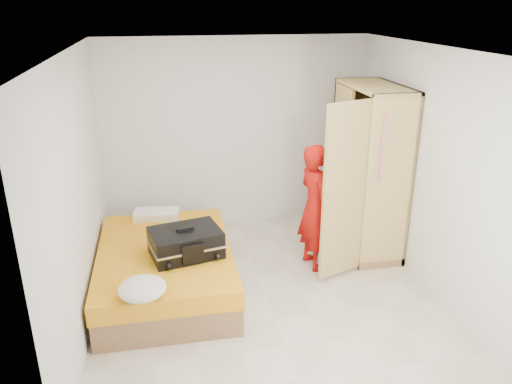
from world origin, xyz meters
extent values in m
plane|color=beige|center=(0.00, 0.00, 0.00)|extent=(4.00, 4.00, 0.00)
plane|color=white|center=(0.00, 0.00, 2.60)|extent=(4.00, 4.00, 0.00)
cube|color=white|center=(0.00, 2.00, 1.30)|extent=(3.60, 0.02, 2.60)
cube|color=white|center=(0.00, -2.00, 1.30)|extent=(3.60, 0.02, 2.60)
cube|color=white|center=(-1.80, 0.00, 1.30)|extent=(0.02, 4.00, 2.60)
cube|color=white|center=(1.80, 0.00, 1.30)|extent=(0.02, 4.00, 2.60)
cube|color=#9E6747|center=(-1.05, 0.33, 0.15)|extent=(1.40, 2.00, 0.30)
cube|color=gold|center=(-1.05, 0.33, 0.40)|extent=(1.42, 2.02, 0.20)
cube|color=#EACF72|center=(1.77, 0.90, 1.05)|extent=(0.04, 1.20, 2.10)
cube|color=#EACF72|center=(1.50, 0.32, 1.05)|extent=(0.58, 0.04, 2.10)
cube|color=#EACF72|center=(1.50, 1.48, 1.05)|extent=(0.58, 0.04, 2.10)
cube|color=#EACF72|center=(1.50, 0.90, 2.08)|extent=(0.58, 1.20, 0.04)
cube|color=tan|center=(1.50, 0.90, 0.05)|extent=(0.58, 1.20, 0.10)
cube|color=#EACF72|center=(1.23, 1.20, 1.05)|extent=(0.04, 0.59, 2.00)
cube|color=#EACF72|center=(0.93, 0.24, 1.05)|extent=(0.57, 0.24, 2.00)
cylinder|color=#B2B2B7|center=(1.50, 0.90, 1.92)|extent=(0.02, 1.10, 0.02)
imported|color=#BC0F0B|center=(0.71, 0.56, 0.76)|extent=(0.47, 0.62, 1.52)
cube|color=black|center=(-0.82, 0.16, 0.64)|extent=(0.80, 0.65, 0.28)
cube|color=black|center=(-0.82, 0.16, 0.80)|extent=(0.19, 0.09, 0.03)
ellipsoid|color=silver|center=(-1.26, -0.57, 0.58)|extent=(0.44, 0.44, 0.17)
cube|color=silver|center=(-1.12, 1.18, 0.55)|extent=(0.58, 0.35, 0.10)
camera|label=1|loc=(-0.99, -4.58, 3.02)|focal=35.00mm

